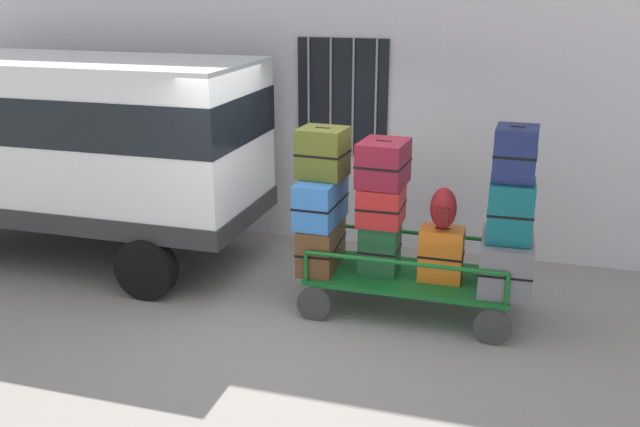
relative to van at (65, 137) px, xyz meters
name	(u,v)px	position (x,y,z in m)	size (l,w,h in m)	color
ground_plane	(301,310)	(3.33, -0.72, -1.58)	(40.00, 40.00, 0.00)	gray
building_wall	(356,57)	(3.33, 1.64, 0.92)	(12.00, 0.38, 5.00)	silver
van	(65,137)	(0.00, 0.00, 0.00)	(4.92, 1.97, 2.55)	white
luggage_cart	(409,281)	(4.45, -0.38, -1.24)	(2.21, 1.10, 0.42)	#146023
cart_railing	(410,250)	(4.45, -0.38, -0.88)	(2.10, 0.96, 0.34)	#146023
suitcase_left_bottom	(321,244)	(3.46, -0.40, -0.91)	(0.42, 0.87, 0.51)	brown
suitcase_left_middle	(321,201)	(3.46, -0.42, -0.41)	(0.43, 0.79, 0.50)	#3372C6
suitcase_left_top	(323,153)	(3.46, -0.35, 0.11)	(0.53, 0.49, 0.54)	#4C5119
suitcase_midleft_bottom	(380,248)	(4.12, -0.41, -0.89)	(0.41, 0.41, 0.56)	#194C28
suitcase_midleft_middle	(381,205)	(4.12, -0.40, -0.40)	(0.46, 0.51, 0.41)	#B21E1E
suitcase_midleft_top	(383,163)	(4.12, -0.35, 0.04)	(0.51, 0.61, 0.48)	maroon
suitcase_center_bottom	(441,254)	(4.78, -0.41, -0.88)	(0.46, 0.32, 0.58)	orange
suitcase_midright_bottom	(506,262)	(5.44, -0.40, -0.90)	(0.54, 0.87, 0.53)	slate
suitcase_midright_middle	(510,210)	(5.44, -0.42, -0.33)	(0.46, 0.52, 0.61)	#0F5960
suitcase_midright_top	(516,153)	(5.44, -0.36, 0.24)	(0.42, 0.50, 0.53)	navy
backpack	(443,209)	(4.78, -0.43, -0.37)	(0.27, 0.22, 0.44)	maroon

